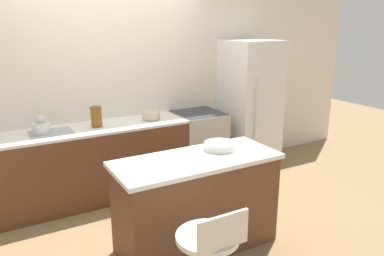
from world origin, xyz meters
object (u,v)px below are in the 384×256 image
refrigerator (249,106)px  kettle (41,126)px  mixing_bowl (151,115)px  oven_range (199,145)px

refrigerator → kettle: refrigerator is taller
refrigerator → mixing_bowl: bearing=178.2°
oven_range → refrigerator: 0.92m
oven_range → kettle: 2.01m
kettle → mixing_bowl: bearing=0.0°
oven_range → refrigerator: bearing=-3.5°
mixing_bowl → oven_range: bearing=0.3°
refrigerator → kettle: size_ratio=8.95×
refrigerator → kettle: bearing=179.0°
oven_range → mixing_bowl: (-0.68, -0.00, 0.49)m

